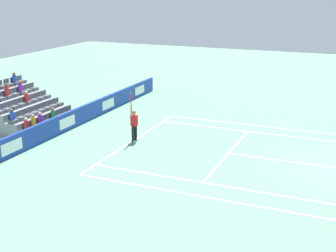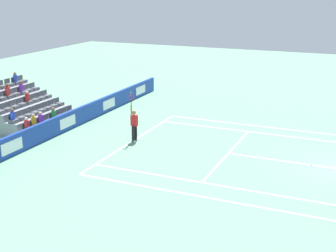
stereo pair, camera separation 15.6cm
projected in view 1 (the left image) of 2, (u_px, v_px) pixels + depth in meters
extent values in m
cube|color=white|center=(134.00, 140.00, 26.63)|extent=(10.97, 0.10, 0.01)
cube|color=white|center=(229.00, 153.00, 24.57)|extent=(8.23, 0.10, 0.01)
cube|color=white|center=(291.00, 162.00, 23.37)|extent=(0.10, 6.40, 0.01)
cube|color=white|center=(212.00, 184.00, 20.77)|extent=(0.10, 11.89, 0.01)
cube|color=white|center=(255.00, 132.00, 28.02)|extent=(0.10, 11.89, 0.01)
cube|color=white|center=(202.00, 196.00, 19.57)|extent=(0.10, 11.89, 0.01)
cube|color=white|center=(261.00, 126.00, 29.23)|extent=(0.10, 11.89, 0.01)
cube|color=white|center=(136.00, 140.00, 26.59)|extent=(0.10, 0.20, 0.01)
cube|color=#193899|center=(66.00, 122.00, 28.18)|extent=(24.18, 0.20, 1.10)
cube|color=white|center=(140.00, 90.00, 36.66)|extent=(1.55, 0.01, 0.61)
cube|color=white|center=(108.00, 104.00, 32.40)|extent=(1.55, 0.01, 0.61)
cube|color=white|center=(67.00, 122.00, 28.14)|extent=(1.55, 0.01, 0.61)
cube|color=white|center=(12.00, 147.00, 23.88)|extent=(1.55, 0.01, 0.61)
cylinder|color=black|center=(136.00, 133.00, 26.41)|extent=(0.16, 0.16, 0.90)
cylinder|color=black|center=(133.00, 134.00, 26.22)|extent=(0.16, 0.16, 0.90)
cube|color=white|center=(136.00, 140.00, 26.53)|extent=(0.17, 0.28, 0.08)
cube|color=white|center=(133.00, 141.00, 26.34)|extent=(0.17, 0.28, 0.08)
cube|color=red|center=(134.00, 121.00, 26.10)|extent=(0.29, 0.40, 0.60)
sphere|color=#9E7251|center=(134.00, 113.00, 25.97)|extent=(0.24, 0.24, 0.24)
cylinder|color=#9E7251|center=(131.00, 111.00, 25.75)|extent=(0.09, 0.09, 0.62)
cylinder|color=#9E7251|center=(137.00, 119.00, 26.24)|extent=(0.09, 0.09, 0.56)
cylinder|color=black|center=(131.00, 103.00, 25.63)|extent=(0.04, 0.04, 0.28)
torus|color=red|center=(131.00, 98.00, 25.54)|extent=(0.09, 0.31, 0.31)
sphere|color=#D1E533|center=(131.00, 93.00, 25.46)|extent=(0.07, 0.07, 0.07)
cube|color=gray|center=(51.00, 125.00, 28.68)|extent=(4.96, 0.95, 0.42)
cube|color=#545960|center=(72.00, 112.00, 30.50)|extent=(0.48, 0.44, 0.20)
cube|color=#545960|center=(69.00, 108.00, 30.50)|extent=(0.48, 0.04, 0.30)
cube|color=#545960|center=(66.00, 114.00, 29.96)|extent=(0.48, 0.44, 0.20)
cube|color=#545960|center=(63.00, 110.00, 29.96)|extent=(0.48, 0.04, 0.30)
cube|color=#545960|center=(60.00, 117.00, 29.41)|extent=(0.48, 0.44, 0.20)
cube|color=#545960|center=(57.00, 112.00, 29.41)|extent=(0.48, 0.04, 0.30)
cube|color=#545960|center=(54.00, 119.00, 28.86)|extent=(0.48, 0.44, 0.20)
cube|color=#545960|center=(51.00, 115.00, 28.87)|extent=(0.48, 0.04, 0.30)
cube|color=#545960|center=(48.00, 122.00, 28.32)|extent=(0.48, 0.44, 0.20)
cube|color=#545960|center=(45.00, 117.00, 28.32)|extent=(0.48, 0.04, 0.30)
cube|color=#545960|center=(41.00, 124.00, 27.77)|extent=(0.48, 0.44, 0.20)
cube|color=#545960|center=(38.00, 120.00, 27.77)|extent=(0.48, 0.04, 0.30)
cube|color=#545960|center=(35.00, 127.00, 27.22)|extent=(0.48, 0.44, 0.20)
cube|color=#545960|center=(31.00, 123.00, 27.23)|extent=(0.48, 0.04, 0.30)
cube|color=#545960|center=(28.00, 130.00, 26.68)|extent=(0.48, 0.44, 0.20)
cube|color=#545960|center=(24.00, 126.00, 26.68)|extent=(0.48, 0.04, 0.30)
cube|color=gray|center=(38.00, 120.00, 28.98)|extent=(4.96, 0.95, 0.84)
cube|color=#545960|center=(59.00, 104.00, 30.74)|extent=(0.48, 0.44, 0.20)
cube|color=#545960|center=(56.00, 100.00, 30.74)|extent=(0.48, 0.04, 0.30)
cube|color=#545960|center=(53.00, 106.00, 30.19)|extent=(0.48, 0.44, 0.20)
cube|color=#545960|center=(50.00, 102.00, 30.19)|extent=(0.48, 0.04, 0.30)
cube|color=#545960|center=(47.00, 109.00, 29.64)|extent=(0.48, 0.44, 0.20)
cube|color=#545960|center=(44.00, 104.00, 29.65)|extent=(0.48, 0.04, 0.30)
cube|color=#545960|center=(41.00, 111.00, 29.10)|extent=(0.48, 0.44, 0.20)
cube|color=#545960|center=(38.00, 107.00, 29.10)|extent=(0.48, 0.04, 0.30)
cube|color=#545960|center=(34.00, 113.00, 28.55)|extent=(0.48, 0.44, 0.20)
cube|color=#545960|center=(31.00, 109.00, 28.56)|extent=(0.48, 0.04, 0.30)
cube|color=#545960|center=(28.00, 116.00, 28.01)|extent=(0.48, 0.44, 0.20)
cube|color=#545960|center=(25.00, 111.00, 28.01)|extent=(0.48, 0.04, 0.30)
cube|color=#545960|center=(21.00, 118.00, 27.46)|extent=(0.48, 0.44, 0.20)
cube|color=#545960|center=(17.00, 114.00, 27.46)|extent=(0.48, 0.04, 0.30)
cube|color=#545960|center=(13.00, 121.00, 26.91)|extent=(0.48, 0.44, 0.20)
cube|color=#545960|center=(10.00, 117.00, 26.92)|extent=(0.48, 0.04, 0.30)
cube|color=gray|center=(25.00, 115.00, 29.27)|extent=(4.96, 0.95, 1.26)
cube|color=#545960|center=(46.00, 97.00, 30.97)|extent=(0.48, 0.44, 0.20)
cube|color=#545960|center=(43.00, 93.00, 30.98)|extent=(0.48, 0.04, 0.30)
cube|color=#545960|center=(40.00, 99.00, 30.43)|extent=(0.48, 0.44, 0.20)
cube|color=#545960|center=(37.00, 94.00, 30.43)|extent=(0.48, 0.04, 0.30)
cube|color=#545960|center=(34.00, 101.00, 29.88)|extent=(0.48, 0.44, 0.20)
cube|color=#545960|center=(31.00, 96.00, 29.88)|extent=(0.48, 0.04, 0.30)
cube|color=#545960|center=(28.00, 103.00, 29.33)|extent=(0.48, 0.44, 0.20)
cube|color=#545960|center=(25.00, 99.00, 29.34)|extent=(0.48, 0.04, 0.30)
cube|color=#545960|center=(21.00, 105.00, 28.79)|extent=(0.48, 0.44, 0.20)
cube|color=#545960|center=(18.00, 101.00, 28.79)|extent=(0.48, 0.04, 0.30)
cube|color=#545960|center=(14.00, 107.00, 28.24)|extent=(0.48, 0.44, 0.20)
cube|color=#545960|center=(11.00, 103.00, 28.25)|extent=(0.48, 0.04, 0.30)
cube|color=#545960|center=(7.00, 110.00, 27.70)|extent=(0.48, 0.44, 0.20)
cube|color=#545960|center=(4.00, 105.00, 27.70)|extent=(0.48, 0.04, 0.30)
cube|color=gray|center=(13.00, 111.00, 29.57)|extent=(4.96, 0.95, 1.68)
cube|color=#545960|center=(34.00, 89.00, 31.21)|extent=(0.48, 0.44, 0.20)
cube|color=#545960|center=(31.00, 85.00, 31.21)|extent=(0.48, 0.04, 0.30)
cube|color=#545960|center=(28.00, 91.00, 30.66)|extent=(0.48, 0.44, 0.20)
cube|color=#545960|center=(25.00, 87.00, 30.67)|extent=(0.48, 0.04, 0.30)
cube|color=#545960|center=(21.00, 93.00, 30.12)|extent=(0.48, 0.44, 0.20)
cube|color=#545960|center=(19.00, 89.00, 30.12)|extent=(0.48, 0.04, 0.30)
cube|color=#545960|center=(15.00, 95.00, 29.57)|extent=(0.48, 0.44, 0.20)
cube|color=#545960|center=(12.00, 91.00, 29.57)|extent=(0.48, 0.04, 0.30)
cube|color=#545960|center=(8.00, 97.00, 29.02)|extent=(0.48, 0.44, 0.20)
cube|color=#545960|center=(5.00, 93.00, 29.03)|extent=(0.48, 0.04, 0.30)
cube|color=#545960|center=(1.00, 99.00, 28.48)|extent=(0.48, 0.44, 0.20)
cube|color=gray|center=(1.00, 106.00, 29.86)|extent=(4.96, 0.95, 2.10)
cube|color=#545960|center=(22.00, 82.00, 31.45)|extent=(0.48, 0.44, 0.20)
cube|color=#545960|center=(19.00, 78.00, 31.45)|extent=(0.48, 0.04, 0.30)
cube|color=#545960|center=(15.00, 83.00, 30.90)|extent=(0.48, 0.44, 0.20)
cube|color=#545960|center=(13.00, 79.00, 30.90)|extent=(0.48, 0.04, 0.30)
cube|color=#545960|center=(9.00, 85.00, 30.35)|extent=(0.48, 0.44, 0.20)
cube|color=#545960|center=(6.00, 81.00, 30.36)|extent=(0.48, 0.04, 0.30)
cube|color=#545960|center=(2.00, 87.00, 29.81)|extent=(0.48, 0.44, 0.20)
cylinder|color=red|center=(27.00, 98.00, 29.26)|extent=(0.28, 0.28, 0.46)
sphere|color=beige|center=(26.00, 92.00, 29.16)|extent=(0.20, 0.20, 0.20)
cylinder|color=purple|center=(20.00, 88.00, 30.04)|extent=(0.28, 0.28, 0.45)
sphere|color=brown|center=(20.00, 83.00, 29.95)|extent=(0.20, 0.20, 0.20)
cylinder|color=yellow|center=(33.00, 121.00, 27.14)|extent=(0.28, 0.28, 0.49)
sphere|color=#D3A884|center=(33.00, 116.00, 27.05)|extent=(0.20, 0.20, 0.20)
cylinder|color=blue|center=(14.00, 78.00, 30.82)|extent=(0.28, 0.28, 0.45)
sphere|color=#9E7251|center=(14.00, 74.00, 30.73)|extent=(0.20, 0.20, 0.20)
cylinder|color=blue|center=(12.00, 116.00, 26.84)|extent=(0.28, 0.28, 0.43)
sphere|color=brown|center=(12.00, 110.00, 26.75)|extent=(0.20, 0.20, 0.20)
cylinder|color=red|center=(7.00, 91.00, 28.94)|extent=(0.28, 0.28, 0.53)
sphere|color=brown|center=(6.00, 85.00, 28.83)|extent=(0.20, 0.20, 0.20)
cylinder|color=green|center=(53.00, 114.00, 28.79)|extent=(0.28, 0.28, 0.43)
sphere|color=#9E7251|center=(53.00, 109.00, 28.70)|extent=(0.20, 0.20, 0.20)
cylinder|color=red|center=(26.00, 125.00, 26.60)|extent=(0.28, 0.28, 0.45)
sphere|color=beige|center=(26.00, 119.00, 26.51)|extent=(0.20, 0.20, 0.20)
cylinder|color=purple|center=(40.00, 119.00, 27.69)|extent=(0.28, 0.28, 0.47)
sphere|color=beige|center=(40.00, 113.00, 27.60)|extent=(0.20, 0.20, 0.20)
sphere|color=#D1E533|center=(312.00, 164.00, 22.96)|extent=(0.07, 0.07, 0.07)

